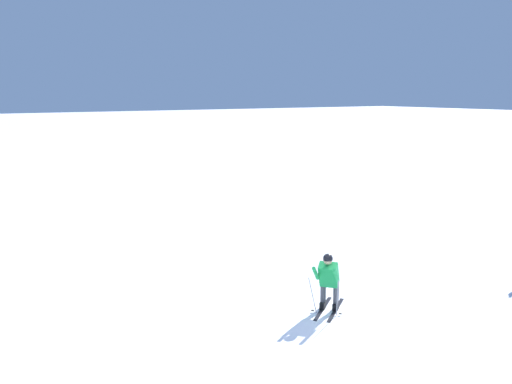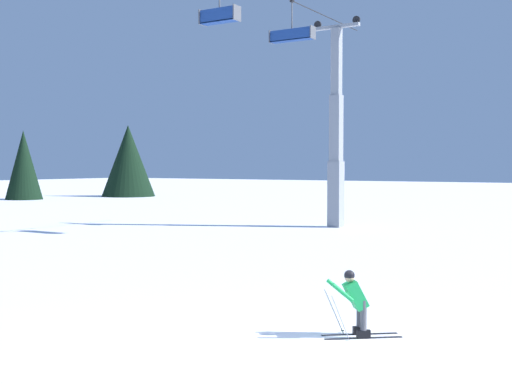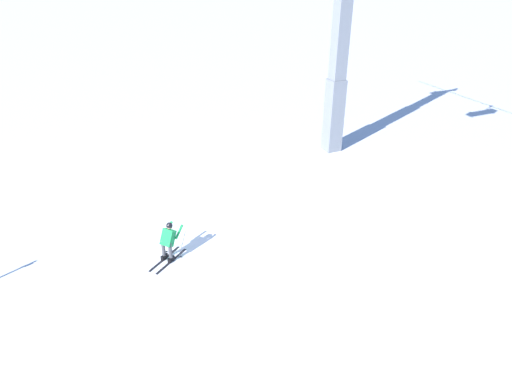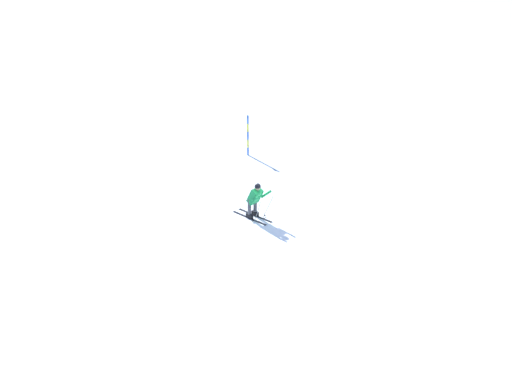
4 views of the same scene
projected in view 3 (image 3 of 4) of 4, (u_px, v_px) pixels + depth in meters
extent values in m
plane|color=white|center=(181.00, 243.00, 16.89)|extent=(260.00, 260.00, 0.00)
cube|color=black|center=(165.00, 259.00, 16.00)|extent=(1.10, 1.35, 0.01)
cube|color=black|center=(164.00, 257.00, 15.96)|extent=(0.26, 0.29, 0.16)
cylinder|color=#4C4C51|center=(163.00, 248.00, 15.78)|extent=(0.13, 0.13, 0.63)
cube|color=black|center=(171.00, 261.00, 15.88)|extent=(1.10, 1.35, 0.01)
cube|color=black|center=(171.00, 259.00, 15.84)|extent=(0.26, 0.29, 0.16)
cylinder|color=#4C4C51|center=(170.00, 250.00, 15.65)|extent=(0.13, 0.13, 0.63)
cube|color=green|center=(168.00, 237.00, 15.63)|extent=(0.64, 0.65, 0.63)
sphere|color=tan|center=(169.00, 226.00, 15.55)|extent=(0.21, 0.21, 0.21)
sphere|color=black|center=(169.00, 226.00, 15.54)|extent=(0.22, 0.22, 0.22)
cylinder|color=green|center=(169.00, 228.00, 15.94)|extent=(0.36, 0.42, 0.41)
cylinder|color=gray|center=(169.00, 241.00, 16.25)|extent=(0.39, 0.30, 1.07)
cylinder|color=black|center=(166.00, 252.00, 16.31)|extent=(0.07, 0.07, 0.01)
cylinder|color=green|center=(179.00, 232.00, 15.75)|extent=(0.36, 0.42, 0.41)
cylinder|color=gray|center=(182.00, 245.00, 16.02)|extent=(0.21, 0.44, 1.07)
cylinder|color=black|center=(181.00, 257.00, 16.04)|extent=(0.07, 0.07, 0.01)
cube|color=gray|center=(334.00, 116.00, 23.84)|extent=(0.81, 0.81, 3.85)
cube|color=gray|center=(340.00, 40.00, 22.01)|extent=(0.67, 0.67, 3.85)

